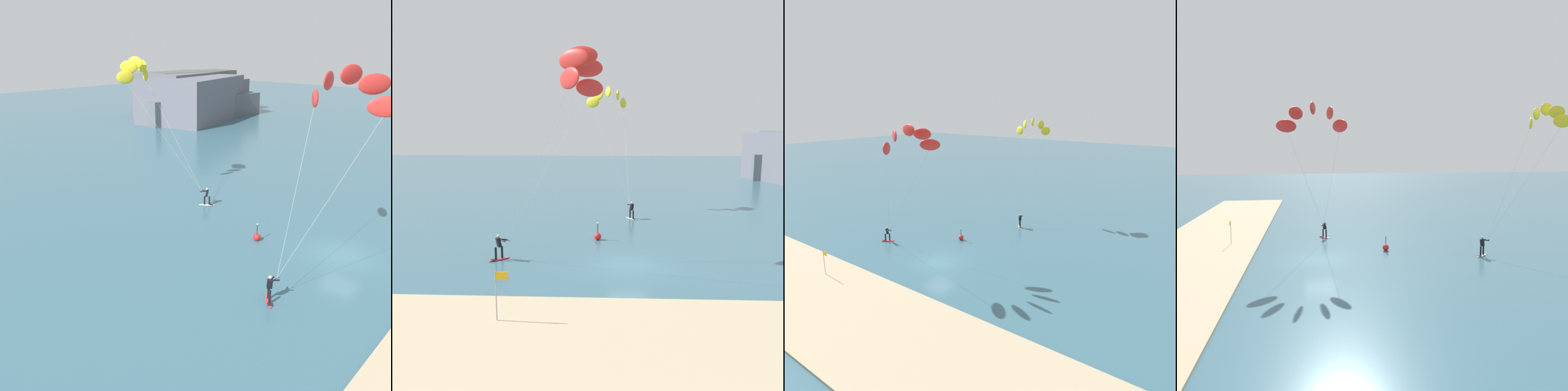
# 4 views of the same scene
# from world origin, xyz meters

# --- Properties ---
(ground_plane) EXTENTS (240.00, 240.00, 0.00)m
(ground_plane) POSITION_xyz_m (0.00, 0.00, 0.00)
(ground_plane) COLOR #386070
(sand_strip) EXTENTS (80.00, 9.71, 0.16)m
(sand_strip) POSITION_xyz_m (0.00, -10.34, 0.08)
(sand_strip) COLOR tan
(sand_strip) RESTS_ON ground
(kitesurfer_nearshore) EXTENTS (7.38, 6.13, 12.91)m
(kitesurfer_nearshore) POSITION_xyz_m (-3.12, -0.37, 11.20)
(kitesurfer_nearshore) COLOR red
(kitesurfer_nearshore) RESTS_ON ground
(kitesurfer_mid_water) EXTENTS (5.23, 8.56, 12.92)m
(kitesurfer_mid_water) POSITION_xyz_m (-1.13, 19.63, 11.26)
(kitesurfer_mid_water) COLOR white
(kitesurfer_mid_water) RESTS_ON ground
(marker_buoy) EXTENTS (0.56, 0.56, 1.38)m
(marker_buoy) POSITION_xyz_m (-2.03, 5.77, 0.30)
(marker_buoy) COLOR red
(marker_buoy) RESTS_ON ground
(beach_flag) EXTENTS (0.57, 0.05, 2.20)m
(beach_flag) POSITION_xyz_m (-5.91, -8.05, 1.70)
(beach_flag) COLOR gray
(beach_flag) RESTS_ON sand_strip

